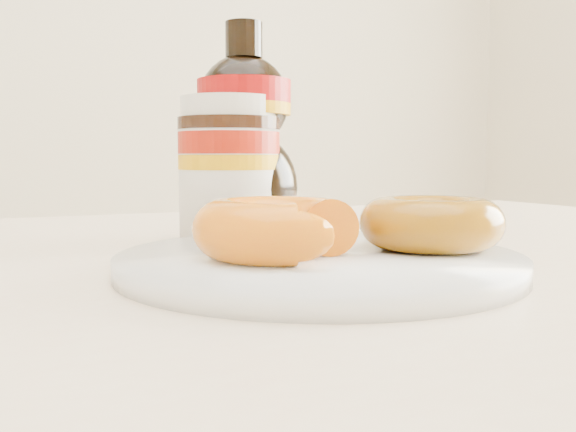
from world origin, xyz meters
name	(u,v)px	position (x,y,z in m)	size (l,w,h in m)	color
dining_table	(219,368)	(0.00, 0.10, 0.67)	(1.40, 0.90, 0.75)	beige
plate	(319,262)	(0.05, 0.03, 0.76)	(0.28, 0.28, 0.01)	white
donut_bitten	(277,228)	(0.01, 0.02, 0.78)	(0.11, 0.11, 0.04)	orange
donut_whole	(431,223)	(0.13, 0.01, 0.78)	(0.10, 0.10, 0.04)	#8C5409
nutella_jar	(229,164)	(0.05, 0.22, 0.82)	(0.10, 0.10, 0.14)	white
syrup_bottle	(244,132)	(0.07, 0.22, 0.85)	(0.11, 0.09, 0.21)	black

